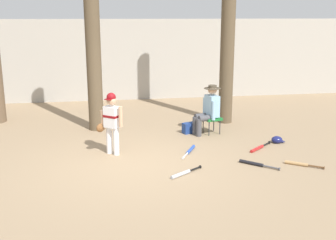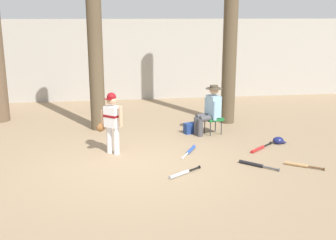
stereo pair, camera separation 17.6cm
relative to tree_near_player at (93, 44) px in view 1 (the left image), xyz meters
name	(u,v)px [view 1 (the left image)]	position (x,y,z in m)	size (l,w,h in m)	color
ground_plane	(135,165)	(0.75, -2.73, -2.15)	(60.00, 60.00, 0.00)	#937A5B
concrete_back_wall	(118,60)	(0.75, 3.83, -0.80)	(18.00, 0.36, 2.70)	#ADA89E
tree_near_player	(93,44)	(0.00, 0.00, 0.00)	(0.61, 0.61, 4.95)	brown
tree_behind_spectator	(228,22)	(3.44, 0.18, 0.49)	(0.52, 0.52, 5.81)	brown
young_ballplayer	(111,120)	(0.33, -2.01, -1.41)	(0.58, 0.42, 1.31)	white
folding_stool	(212,119)	(2.79, -0.84, -1.79)	(0.49, 0.49, 0.41)	#196B2D
seated_spectator	(208,108)	(2.69, -0.87, -1.51)	(0.68, 0.54, 1.20)	#47474C
handbag_beside_stool	(189,128)	(2.26, -0.73, -2.02)	(0.34, 0.18, 0.26)	navy
bat_black_composite	(254,164)	(3.03, -3.14, -2.12)	(0.63, 0.60, 0.07)	black
bat_blue_youth	(190,150)	(1.96, -2.15, -2.12)	(0.45, 0.76, 0.07)	#2347AD
bat_red_barrel	(258,148)	(3.47, -2.22, -2.12)	(0.67, 0.58, 0.07)	red
bat_aluminum_silver	(183,173)	(1.56, -3.41, -2.12)	(0.67, 0.50, 0.07)	#B7BCC6
bat_wood_tan	(300,164)	(3.88, -3.30, -2.12)	(0.63, 0.48, 0.07)	tan
batting_helmet_navy	(277,140)	(4.06, -1.85, -2.08)	(0.29, 0.23, 0.17)	navy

